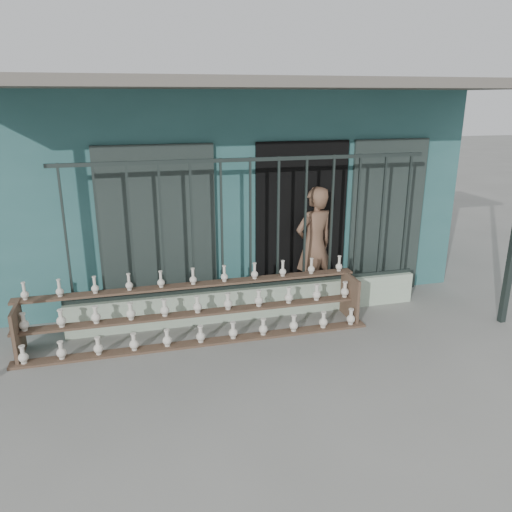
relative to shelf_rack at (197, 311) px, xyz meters
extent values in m
plane|color=slate|center=(0.82, -0.89, -0.36)|extent=(60.00, 60.00, 0.00)
cube|color=#2B5B5B|center=(0.82, 3.41, 1.24)|extent=(7.00, 5.00, 3.20)
cube|color=black|center=(1.72, 0.93, 0.84)|extent=(1.40, 0.12, 2.40)
cube|color=#1F2926|center=(-0.38, 0.89, 0.84)|extent=(1.60, 0.08, 2.40)
cube|color=#1F2926|center=(3.12, 0.89, 0.84)|extent=(1.20, 0.08, 2.40)
cube|color=#59544C|center=(0.82, 0.31, 2.79)|extent=(7.40, 2.00, 0.12)
cube|color=#AAC1A5|center=(0.82, 0.41, -0.13)|extent=(5.00, 0.20, 0.45)
cube|color=#283330|center=(-1.53, 0.41, 0.99)|extent=(0.03, 0.03, 1.80)
cube|color=#283330|center=(-1.14, 0.41, 0.99)|extent=(0.03, 0.03, 1.80)
cube|color=#283330|center=(-0.75, 0.41, 0.99)|extent=(0.03, 0.03, 1.80)
cube|color=#283330|center=(-0.36, 0.41, 0.99)|extent=(0.03, 0.03, 1.80)
cube|color=#283330|center=(0.03, 0.41, 0.99)|extent=(0.03, 0.03, 1.80)
cube|color=#283330|center=(0.42, 0.41, 0.99)|extent=(0.03, 0.03, 1.80)
cube|color=#283330|center=(0.82, 0.41, 0.99)|extent=(0.03, 0.03, 1.80)
cube|color=#283330|center=(1.21, 0.41, 0.99)|extent=(0.03, 0.03, 1.80)
cube|color=#283330|center=(1.60, 0.41, 0.99)|extent=(0.03, 0.03, 1.80)
cube|color=#283330|center=(1.99, 0.41, 0.99)|extent=(0.03, 0.03, 1.80)
cube|color=#283330|center=(2.38, 0.41, 0.99)|extent=(0.03, 0.03, 1.80)
cube|color=#283330|center=(2.77, 0.41, 0.99)|extent=(0.03, 0.03, 1.80)
cube|color=#283330|center=(3.17, 0.41, 0.99)|extent=(0.03, 0.03, 1.80)
cube|color=#283330|center=(0.82, 0.41, 1.86)|extent=(5.00, 0.04, 0.05)
cube|color=#283330|center=(0.82, 0.41, 0.12)|extent=(5.00, 0.04, 0.05)
cube|color=brown|center=(0.00, -0.24, -0.34)|extent=(4.50, 0.18, 0.03)
cube|color=brown|center=(0.00, 0.01, -0.04)|extent=(4.50, 0.18, 0.03)
cube|color=brown|center=(0.00, 0.26, 0.26)|extent=(4.50, 0.18, 0.03)
cube|color=brown|center=(-2.15, 0.01, -0.04)|extent=(0.04, 0.55, 0.64)
cube|color=brown|center=(2.15, 0.01, -0.04)|extent=(0.04, 0.55, 0.64)
imported|color=brown|center=(1.87, 0.73, 0.53)|extent=(0.74, 0.59, 1.77)
camera|label=1|loc=(-0.77, -5.92, 2.64)|focal=35.00mm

